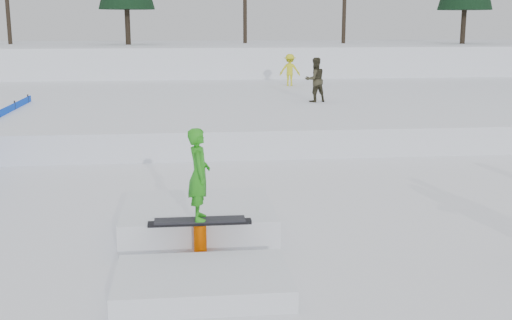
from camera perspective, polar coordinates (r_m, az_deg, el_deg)
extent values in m
plane|color=white|center=(10.55, -1.51, -8.20)|extent=(120.00, 120.00, 0.00)
cube|color=white|center=(39.94, -5.24, 8.55)|extent=(60.00, 14.00, 2.40)
cube|color=white|center=(26.07, -4.53, 4.90)|extent=(50.00, 18.00, 0.80)
cylinder|color=black|center=(21.26, -21.80, 2.84)|extent=(0.05, 0.05, 1.10)
cylinder|color=black|center=(23.08, -20.59, 3.60)|extent=(0.05, 0.05, 1.10)
cylinder|color=black|center=(24.91, -19.54, 4.25)|extent=(0.05, 0.05, 1.10)
cylinder|color=black|center=(38.49, -11.34, 11.51)|extent=(0.30, 0.30, 2.00)
cylinder|color=black|center=(41.43, 17.94, 11.19)|extent=(0.30, 0.30, 2.00)
imported|color=#312E1E|center=(23.73, 5.27, 7.11)|extent=(0.93, 0.81, 1.62)
imported|color=yellow|center=(29.79, 3.02, 8.00)|extent=(1.03, 0.73, 1.45)
cube|color=white|center=(11.35, -5.14, -5.32)|extent=(2.60, 2.20, 0.54)
cube|color=white|center=(9.04, -4.75, -10.79)|extent=(2.40, 1.60, 0.30)
cylinder|color=#CF5101|center=(10.20, -4.94, -8.79)|extent=(0.44, 0.44, 0.06)
cylinder|color=#CF5101|center=(10.11, -4.97, -7.36)|extent=(0.20, 0.20, 0.60)
cube|color=black|center=(10.00, -5.01, -5.58)|extent=(1.60, 0.16, 0.06)
cube|color=black|center=(9.99, -5.01, -5.33)|extent=(1.40, 0.28, 0.03)
imported|color=#249518|center=(9.79, -5.09, -1.27)|extent=(0.34, 0.52, 1.42)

